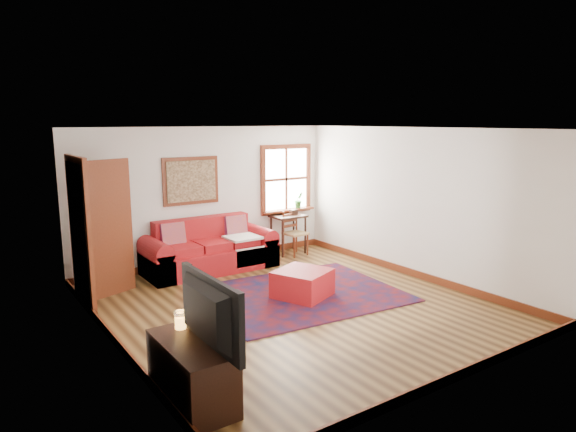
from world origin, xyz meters
TOP-DOWN VIEW (x-y plane):
  - ground at (0.00, 0.00)m, footprint 5.50×5.50m
  - room_envelope at (0.00, 0.02)m, footprint 5.04×5.54m
  - window at (1.78, 2.70)m, footprint 1.18×0.20m
  - doorway at (-2.21, 1.78)m, footprint 0.89×1.08m
  - framed_artwork at (-0.30, 2.71)m, footprint 1.05×0.07m
  - persian_rug at (0.37, 0.29)m, footprint 3.07×2.55m
  - red_leather_sofa at (-0.18, 2.30)m, footprint 2.30×0.95m
  - red_ottoman at (0.32, 0.19)m, footprint 0.95×0.95m
  - side_table at (1.61, 2.44)m, footprint 0.64×0.48m
  - ladder_back_chair at (1.64, 2.30)m, footprint 0.44×0.43m
  - media_cabinet at (-2.24, -1.57)m, footprint 0.48×1.08m
  - television at (-2.22, -1.73)m, footprint 0.15×1.14m
  - candle_hurricane at (-2.19, -1.22)m, footprint 0.12×0.12m

SIDE VIEW (x-z plane):
  - ground at x=0.00m, z-range 0.00..0.00m
  - persian_rug at x=0.37m, z-range 0.00..0.02m
  - red_ottoman at x=0.32m, z-range 0.00..0.41m
  - media_cabinet at x=-2.24m, z-range 0.00..0.59m
  - red_leather_sofa at x=-0.18m, z-range -0.15..0.75m
  - ladder_back_chair at x=1.64m, z-range 0.03..0.90m
  - side_table at x=1.61m, z-range 0.26..1.03m
  - candle_hurricane at x=-2.19m, z-range 0.59..0.77m
  - television at x=-2.22m, z-range 0.59..1.25m
  - doorway at x=-2.21m, z-range 0.00..2.14m
  - window at x=1.78m, z-range 0.62..2.00m
  - framed_artwork at x=-0.30m, z-range 1.13..1.98m
  - room_envelope at x=0.00m, z-range 0.39..2.91m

